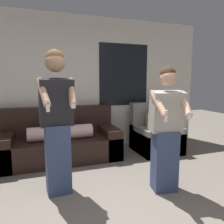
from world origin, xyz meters
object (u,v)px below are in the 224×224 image
Objects in this scene: armchair at (155,136)px; person_right at (166,130)px; couch at (60,142)px; person_left at (57,121)px.

armchair is 0.61× the size of person_right.
couch is 1.17× the size of person_left.
couch is 1.40m from person_left.
couch is at bearing 175.04° from armchair.
couch is 1.89m from armchair.
person_left is at bearing 163.53° from person_right.
person_right reaches higher than armchair.
person_left is at bearing -97.11° from couch.
person_left is at bearing -151.93° from armchair.
couch is 2.16× the size of armchair.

